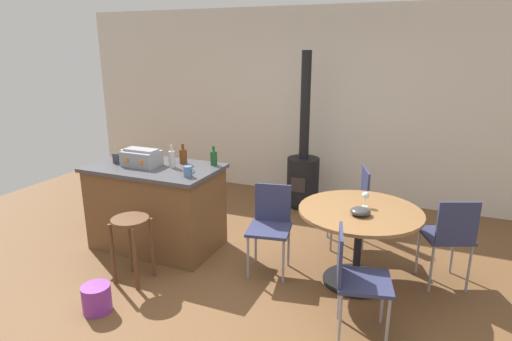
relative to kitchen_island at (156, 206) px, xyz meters
name	(u,v)px	position (x,y,z in m)	size (l,w,h in m)	color
ground_plane	(243,287)	(1.24, -0.43, -0.47)	(8.80, 8.80, 0.00)	brown
back_wall	(326,105)	(1.24, 2.43, 0.88)	(8.00, 0.10, 2.70)	beige
kitchen_island	(156,206)	(0.00, 0.00, 0.00)	(1.40, 0.82, 0.93)	brown
wooden_stool	(131,235)	(0.23, -0.71, 0.01)	(0.35, 0.35, 0.64)	brown
dining_table	(359,227)	(2.19, 0.08, 0.10)	(1.12, 1.12, 0.73)	black
folding_chair_near	(270,222)	(1.35, 0.00, 0.04)	(0.47, 0.47, 0.86)	navy
folding_chair_far	(355,275)	(2.30, -0.70, 0.04)	(0.48, 0.48, 0.86)	navy
folding_chair_left	(449,234)	(2.95, 0.33, 0.06)	(0.52, 0.52, 0.88)	navy
folding_chair_right	(353,200)	(1.98, 0.87, 0.06)	(0.51, 0.51, 0.88)	navy
wood_stove	(303,171)	(1.12, 1.82, 0.05)	(0.44, 0.45, 2.11)	black
toolbox	(142,158)	(-0.13, -0.02, 0.55)	(0.38, 0.27, 0.18)	gray
bottle_0	(183,156)	(0.23, 0.22, 0.55)	(0.08, 0.08, 0.22)	#603314
bottle_1	(172,159)	(0.21, 0.05, 0.55)	(0.07, 0.07, 0.24)	#B7B2AD
bottle_2	(214,158)	(0.57, 0.29, 0.54)	(0.07, 0.07, 0.21)	#194C23
cup_0	(188,171)	(0.54, -0.18, 0.51)	(0.12, 0.09, 0.11)	#4C7099
cup_1	(116,158)	(-0.46, -0.05, 0.52)	(0.11, 0.07, 0.11)	#383838
cup_2	(125,154)	(-0.52, 0.17, 0.51)	(0.12, 0.08, 0.10)	white
wine_glass	(365,196)	(2.21, 0.18, 0.37)	(0.07, 0.07, 0.14)	silver
serving_bowl	(360,211)	(2.21, -0.05, 0.30)	(0.18, 0.18, 0.07)	#383838
plastic_bucket	(97,298)	(0.26, -1.25, -0.35)	(0.24, 0.24, 0.24)	purple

